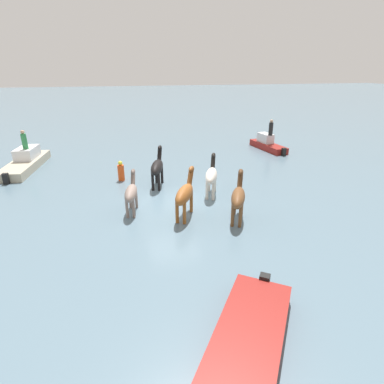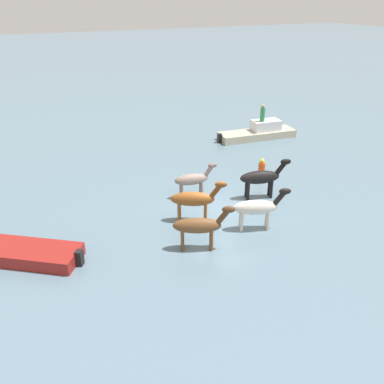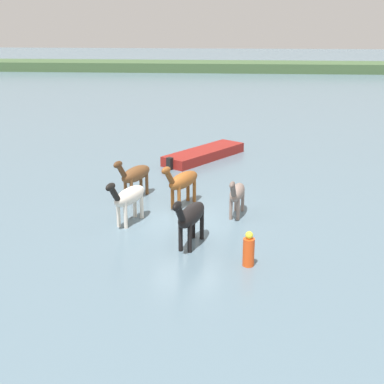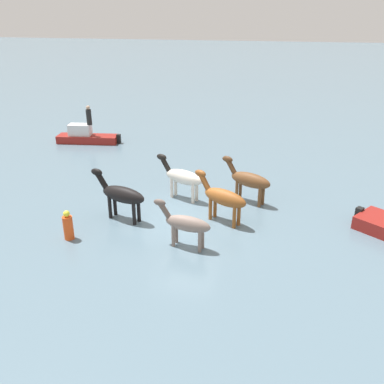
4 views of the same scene
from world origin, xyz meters
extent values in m
plane|color=slate|center=(0.00, 0.00, 0.00)|extent=(204.39, 204.39, 0.00)
ellipsoid|color=black|center=(0.39, -2.39, 1.08)|extent=(1.11, 2.04, 0.66)
cylinder|color=black|center=(0.37, -3.00, 0.54)|extent=(0.14, 0.14, 1.08)
cylinder|color=black|center=(0.07, -2.91, 0.54)|extent=(0.14, 0.14, 1.08)
cylinder|color=black|center=(0.71, -1.87, 0.54)|extent=(0.14, 0.14, 1.08)
cylinder|color=black|center=(0.40, -1.78, 0.54)|extent=(0.14, 0.14, 1.08)
cylinder|color=black|center=(0.09, -3.39, 1.51)|extent=(0.39, 0.64, 0.72)
ellipsoid|color=black|center=(0.03, -3.59, 1.81)|extent=(0.37, 0.58, 0.29)
ellipsoid|color=gray|center=(1.92, 0.54, 0.93)|extent=(0.80, 1.74, 0.57)
cylinder|color=gray|center=(1.96, 0.02, 0.46)|extent=(0.12, 0.12, 0.93)
cylinder|color=gray|center=(1.70, 0.07, 0.46)|extent=(0.12, 0.12, 0.93)
cylinder|color=gray|center=(2.15, 1.01, 0.46)|extent=(0.12, 0.12, 0.93)
cylinder|color=gray|center=(1.89, 1.06, 0.46)|extent=(0.12, 0.12, 0.93)
cylinder|color=#63544C|center=(1.76, -0.33, 1.30)|extent=(0.29, 0.54, 0.62)
ellipsoid|color=#63544C|center=(1.72, -0.51, 1.55)|extent=(0.28, 0.49, 0.25)
ellipsoid|color=silver|center=(-2.04, -0.51, 1.04)|extent=(1.21, 1.96, 0.63)
cylinder|color=silver|center=(-2.10, -1.09, 0.52)|extent=(0.14, 0.14, 1.04)
cylinder|color=silver|center=(-2.39, -0.98, 0.52)|extent=(0.14, 0.14, 1.04)
cylinder|color=silver|center=(-1.69, -0.04, 0.52)|extent=(0.14, 0.14, 1.04)
cylinder|color=silver|center=(-1.97, 0.07, 0.52)|extent=(0.14, 0.14, 1.04)
cylinder|color=black|center=(-2.40, -1.44, 1.45)|extent=(0.42, 0.62, 0.69)
ellipsoid|color=black|center=(-2.48, -1.63, 1.74)|extent=(0.39, 0.56, 0.28)
ellipsoid|color=brown|center=(-2.30, 2.35, 1.04)|extent=(1.30, 1.94, 0.63)
cylinder|color=brown|center=(-2.41, 1.77, 0.52)|extent=(0.14, 0.14, 1.04)
cylinder|color=brown|center=(-2.68, 1.90, 0.52)|extent=(0.14, 0.14, 1.04)
cylinder|color=brown|center=(-1.92, 2.79, 0.52)|extent=(0.14, 0.14, 1.04)
cylinder|color=brown|center=(-2.20, 2.92, 0.52)|extent=(0.14, 0.14, 1.04)
cylinder|color=#50311A|center=(-2.73, 1.45, 1.45)|extent=(0.44, 0.61, 0.69)
ellipsoid|color=#50311A|center=(-2.81, 1.27, 1.73)|extent=(0.42, 0.56, 0.28)
ellipsoid|color=brown|center=(-0.23, 1.54, 1.06)|extent=(1.39, 1.96, 0.65)
cylinder|color=brown|center=(-0.36, 0.95, 0.53)|extent=(0.14, 0.14, 1.06)
cylinder|color=brown|center=(-0.63, 1.10, 0.53)|extent=(0.14, 0.14, 1.06)
cylinder|color=brown|center=(0.18, 1.97, 0.53)|extent=(0.14, 0.14, 1.06)
cylinder|color=brown|center=(-0.10, 2.12, 0.53)|extent=(0.14, 0.14, 1.06)
cylinder|color=brown|center=(-0.70, 0.63, 1.48)|extent=(0.47, 0.62, 0.71)
ellipsoid|color=brown|center=(-0.79, 0.45, 1.77)|extent=(0.44, 0.57, 0.28)
cube|color=#B7AD93|center=(8.12, -7.53, 0.18)|extent=(2.12, 5.54, 0.66)
cube|color=silver|center=(8.04, -8.17, 0.86)|extent=(1.27, 2.05, 0.70)
cube|color=black|center=(8.44, -4.74, 0.26)|extent=(0.31, 0.27, 0.71)
cube|color=maroon|center=(-9.13, -8.39, 0.16)|extent=(1.53, 3.87, 0.61)
cube|color=silver|center=(-9.08, -8.84, 0.81)|extent=(0.91, 1.44, 0.70)
cube|color=black|center=(-9.39, -6.43, 0.23)|extent=(0.31, 0.27, 0.66)
cube|color=maroon|center=(0.23, 8.95, 0.18)|extent=(4.29, 5.13, 0.66)
cube|color=black|center=(-1.38, 6.74, 0.25)|extent=(0.37, 0.36, 0.71)
cylinder|color=#338C4C|center=(7.95, -7.77, 1.69)|extent=(0.32, 0.32, 0.95)
sphere|color=tan|center=(7.95, -7.77, 2.28)|extent=(0.24, 0.24, 0.24)
cylinder|color=black|center=(-9.11, -8.16, 1.64)|extent=(0.32, 0.32, 0.95)
sphere|color=tan|center=(-9.11, -8.16, 2.23)|extent=(0.24, 0.24, 0.24)
cylinder|color=#E54C19|center=(2.26, -3.85, 0.45)|extent=(0.36, 0.36, 0.90)
sphere|color=yellow|center=(2.26, -3.85, 1.02)|extent=(0.24, 0.24, 0.24)
camera|label=1|loc=(2.27, 13.05, 5.97)|focal=28.61mm
camera|label=2|loc=(-14.41, 8.46, 9.08)|focal=38.23mm
camera|label=3|loc=(1.64, -19.16, 7.47)|focal=50.69mm
camera|label=4|loc=(14.47, 3.38, 7.78)|focal=39.25mm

